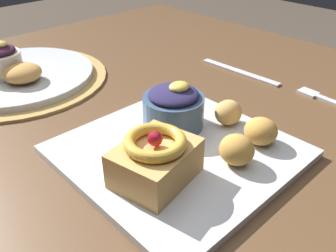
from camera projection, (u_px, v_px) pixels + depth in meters
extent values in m
cube|color=brown|center=(88.00, 118.00, 0.64)|extent=(1.24, 0.98, 0.04)
cylinder|color=brown|center=(159.00, 114.00, 1.39)|extent=(0.07, 0.07, 0.69)
cylinder|color=#AD894C|center=(19.00, 79.00, 0.73)|extent=(0.35, 0.35, 0.00)
cube|color=silver|center=(178.00, 152.00, 0.51)|extent=(0.29, 0.29, 0.01)
cube|color=tan|center=(156.00, 163.00, 0.44)|extent=(0.12, 0.10, 0.05)
torus|color=gold|center=(155.00, 142.00, 0.42)|extent=(0.09, 0.09, 0.01)
sphere|color=maroon|center=(155.00, 139.00, 0.42)|extent=(0.02, 0.02, 0.02)
cylinder|color=#3D5675|center=(173.00, 111.00, 0.55)|extent=(0.09, 0.09, 0.05)
ellipsoid|color=#28234C|center=(173.00, 94.00, 0.53)|extent=(0.08, 0.08, 0.02)
ellipsoid|color=#E5CC56|center=(179.00, 87.00, 0.53)|extent=(0.03, 0.03, 0.01)
ellipsoid|color=gold|center=(261.00, 131.00, 0.51)|extent=(0.05, 0.05, 0.04)
ellipsoid|color=gold|center=(237.00, 150.00, 0.47)|extent=(0.04, 0.05, 0.04)
ellipsoid|color=tan|center=(228.00, 112.00, 0.56)|extent=(0.04, 0.04, 0.04)
cylinder|color=silver|center=(18.00, 75.00, 0.73)|extent=(0.30, 0.30, 0.01)
cylinder|color=silver|center=(0.00, 64.00, 0.70)|extent=(0.08, 0.08, 0.05)
ellipsoid|color=#C68E47|center=(22.00, 73.00, 0.68)|extent=(0.07, 0.07, 0.03)
cube|color=silver|center=(308.00, 93.00, 0.68)|extent=(0.03, 0.04, 0.00)
cube|color=silver|center=(239.00, 72.00, 0.77)|extent=(0.02, 0.19, 0.00)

